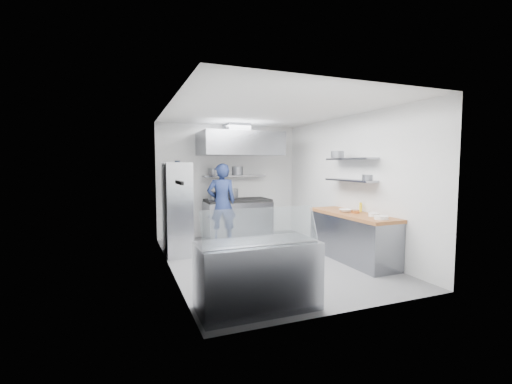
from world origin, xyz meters
name	(u,v)px	position (x,y,z in m)	size (l,w,h in m)	color
floor	(267,260)	(0.00, 0.00, 0.00)	(5.00, 5.00, 0.00)	slate
ceiling	(268,111)	(0.00, 0.00, 2.80)	(5.00, 5.00, 0.00)	silver
wall_back	(229,181)	(0.00, 2.50, 1.40)	(3.60, 0.02, 2.80)	white
wall_front	(350,199)	(0.00, -2.50, 1.40)	(3.60, 0.02, 2.80)	white
wall_left	(170,189)	(-1.80, 0.00, 1.40)	(5.00, 0.02, 2.80)	white
wall_right	(348,184)	(1.80, 0.00, 1.40)	(5.00, 0.02, 2.80)	white
gas_range	(238,220)	(0.10, 2.10, 0.45)	(1.60, 0.80, 0.90)	gray
cooktop	(238,200)	(0.10, 2.10, 0.93)	(1.57, 0.78, 0.06)	black
stock_pot_left	(214,196)	(-0.48, 2.14, 1.06)	(0.30, 0.30, 0.20)	slate
stock_pot_mid	(232,193)	(0.04, 2.39, 1.08)	(0.33, 0.33, 0.24)	slate
over_range_shelf	(234,176)	(0.10, 2.34, 1.52)	(1.60, 0.30, 0.04)	gray
shelf_pot_a	(214,172)	(-0.42, 2.41, 1.63)	(0.25, 0.25, 0.18)	slate
shelf_pot_b	(237,171)	(0.23, 2.58, 1.65)	(0.34, 0.34, 0.22)	slate
extractor_hood	(240,144)	(0.10, 1.93, 2.30)	(1.90, 1.15, 0.55)	gray
hood_duct	(237,129)	(0.10, 2.15, 2.68)	(0.55, 0.55, 0.24)	slate
red_firebox	(180,181)	(-1.25, 2.44, 1.42)	(0.22, 0.10, 0.26)	#A92B0D
chef	(222,203)	(-0.41, 1.73, 0.92)	(0.67, 0.44, 1.84)	navy
wire_rack	(177,209)	(-1.53, 1.04, 0.93)	(0.50, 0.90, 1.85)	silver
rack_bin_a	(177,215)	(-1.53, 1.02, 0.80)	(0.14, 0.18, 0.16)	white
rack_bin_b	(174,189)	(-1.53, 1.38, 1.30)	(0.16, 0.20, 0.18)	yellow
rack_jar	(178,165)	(-1.48, 1.21, 1.80)	(0.11, 0.11, 0.18)	black
knife_strip	(179,183)	(-1.78, -0.90, 1.55)	(0.04, 0.55, 0.05)	black
prep_counter_base	(352,238)	(1.48, -0.60, 0.42)	(0.62, 2.00, 0.84)	gray
prep_counter_top	(352,215)	(1.48, -0.60, 0.87)	(0.65, 2.04, 0.06)	#9D582B
plate_stack_a	(381,218)	(1.45, -1.40, 0.93)	(0.23, 0.23, 0.06)	white
plate_stack_b	(374,215)	(1.57, -1.09, 0.93)	(0.20, 0.20, 0.06)	white
copper_pan	(355,212)	(1.51, -0.65, 0.93)	(0.15, 0.15, 0.06)	#CB7839
squeeze_bottle	(361,207)	(1.73, -0.52, 0.99)	(0.05, 0.05, 0.18)	yellow
mixing_bowl	(345,211)	(1.43, -0.45, 0.93)	(0.23, 0.23, 0.06)	white
wall_shelf_lower	(350,180)	(1.64, -0.30, 1.50)	(0.30, 1.30, 0.04)	gray
wall_shelf_upper	(351,159)	(1.64, -0.30, 1.92)	(0.30, 1.30, 0.04)	gray
shelf_pot_c	(368,177)	(1.80, -0.64, 1.57)	(0.23, 0.23, 0.10)	slate
shelf_pot_d	(337,155)	(1.50, -0.06, 2.01)	(0.26, 0.26, 0.14)	slate
display_case	(258,276)	(-1.00, -2.00, 0.42)	(1.50, 0.70, 0.85)	gray
display_glass	(261,226)	(-1.00, -2.12, 1.07)	(1.47, 0.02, 0.45)	silver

